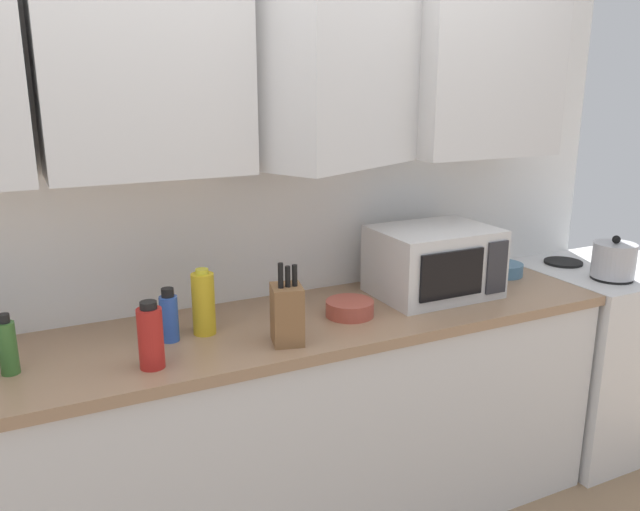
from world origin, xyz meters
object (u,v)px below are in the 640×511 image
at_px(bottle_yellow_mustard, 203,303).
at_px(bowl_mixing_large, 350,308).
at_px(kettle, 614,260).
at_px(knife_block, 287,313).
at_px(stove_range, 601,353).
at_px(bottle_green_oil, 7,347).
at_px(microwave, 434,261).
at_px(bowl_ceramic_small, 504,269).
at_px(bottle_red_sauce, 151,337).
at_px(bottle_blue_cleaner, 169,317).

xyz_separation_m(bottle_yellow_mustard, bowl_mixing_large, (0.54, -0.07, -0.08)).
bearing_deg(bowl_mixing_large, bottle_yellow_mustard, 172.59).
relative_size(kettle, knife_block, 0.66).
bearing_deg(knife_block, stove_range, 5.18).
relative_size(stove_range, bottle_green_oil, 4.79).
bearing_deg(microwave, bowl_ceramic_small, 9.76).
distance_m(bottle_red_sauce, bowl_mixing_large, 0.78).
bearing_deg(bowl_mixing_large, knife_block, -157.25).
height_order(bottle_yellow_mustard, bowl_mixing_large, bottle_yellow_mustard).
bearing_deg(kettle, knife_block, -179.31).
bearing_deg(bottle_blue_cleaner, bottle_green_oil, -175.45).
bearing_deg(bowl_ceramic_small, bottle_green_oil, -176.38).
distance_m(bottle_blue_cleaner, bowl_ceramic_small, 1.55).
height_order(bottle_red_sauce, bowl_ceramic_small, bottle_red_sauce).
bearing_deg(bottle_blue_cleaner, kettle, -5.03).
bearing_deg(microwave, bowl_mixing_large, -170.63).
bearing_deg(bowl_mixing_large, stove_range, 1.13).
bearing_deg(stove_range, bottle_blue_cleaner, 179.18).
bearing_deg(stove_range, bottle_green_oil, -179.80).
height_order(kettle, bottle_yellow_mustard, bottle_yellow_mustard).
bearing_deg(microwave, bottle_yellow_mustard, -179.96).
bearing_deg(microwave, kettle, -12.25).
bearing_deg(kettle, bottle_blue_cleaner, 174.97).
xyz_separation_m(kettle, knife_block, (-1.58, -0.02, 0.02)).
bearing_deg(bottle_blue_cleaner, bowl_ceramic_small, 3.32).
xyz_separation_m(stove_range, bottle_green_oil, (-2.60, -0.01, 0.54)).
xyz_separation_m(stove_range, bottle_yellow_mustard, (-1.98, 0.04, 0.56)).
bearing_deg(bowl_mixing_large, bottle_green_oil, 179.05).
relative_size(bottle_green_oil, bowl_mixing_large, 1.05).
distance_m(microwave, bowl_mixing_large, 0.45).
relative_size(bottle_red_sauce, bowl_ceramic_small, 1.26).
height_order(microwave, bottle_red_sauce, microwave).
bearing_deg(bottle_yellow_mustard, kettle, -5.73).
relative_size(bottle_red_sauce, bowl_mixing_large, 1.18).
distance_m(kettle, knife_block, 1.58).
bearing_deg(bowl_mixing_large, bottle_red_sauce, -170.55).
xyz_separation_m(microwave, bottle_red_sauce, (-1.19, -0.20, -0.04)).
xyz_separation_m(bottle_red_sauce, bowl_ceramic_small, (1.64, 0.28, -0.07)).
xyz_separation_m(bottle_red_sauce, bowl_mixing_large, (0.76, 0.13, -0.07)).
bearing_deg(bottle_red_sauce, bottle_blue_cleaner, 61.81).
height_order(bottle_blue_cleaner, bowl_ceramic_small, bottle_blue_cleaner).
distance_m(kettle, bottle_blue_cleaner, 1.94).
relative_size(bottle_blue_cleaner, bottle_red_sauce, 0.87).
distance_m(bottle_yellow_mustard, bowl_ceramic_small, 1.42).
relative_size(bottle_yellow_mustard, bowl_ceramic_small, 1.38).
distance_m(knife_block, bowl_ceramic_small, 1.23).
distance_m(bottle_blue_cleaner, bowl_mixing_large, 0.67).
bearing_deg(microwave, bottle_blue_cleaner, -179.35).
relative_size(kettle, bottle_yellow_mustard, 0.80).
relative_size(bottle_yellow_mustard, bottle_green_oil, 1.24).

